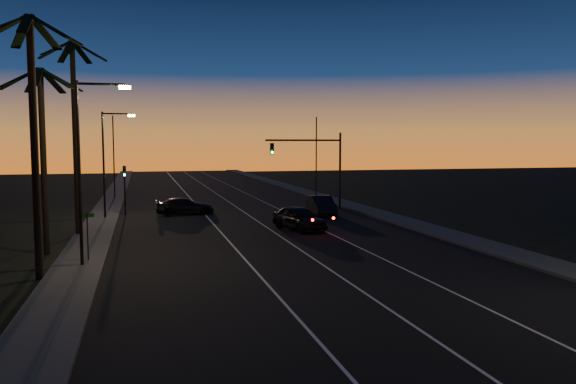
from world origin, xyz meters
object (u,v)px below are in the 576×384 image
object	(u,v)px
signal_mast	(315,157)
lead_car	(299,218)
right_car	(321,205)
cross_car	(185,206)

from	to	relation	value
signal_mast	lead_car	distance (m)	12.78
right_car	signal_mast	bearing A→B (deg)	79.98
right_car	cross_car	size ratio (longest dim) A/B	1.01
signal_mast	cross_car	world-z (taller)	signal_mast
lead_car	right_car	distance (m)	8.34
right_car	cross_car	bearing A→B (deg)	164.36
cross_car	signal_mast	bearing A→B (deg)	3.88
lead_car	cross_car	size ratio (longest dim) A/B	1.15
signal_mast	cross_car	size ratio (longest dim) A/B	1.42
signal_mast	lead_car	size ratio (longest dim) A/B	1.24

